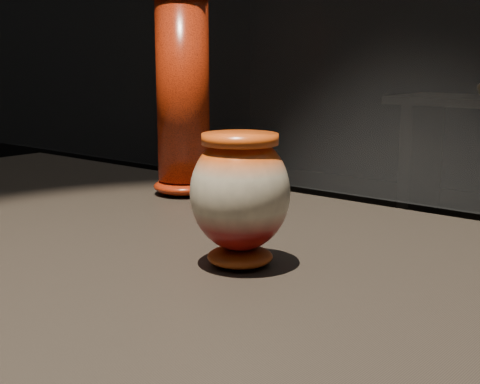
% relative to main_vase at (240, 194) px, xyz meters
% --- Properties ---
extents(main_vase, '(0.15, 0.15, 0.16)m').
position_rel_main_vase_xyz_m(main_vase, '(0.00, 0.00, 0.00)').
color(main_vase, maroon).
rests_on(main_vase, display_plinth).
extents(tall_vase, '(0.11, 0.11, 0.36)m').
position_rel_main_vase_xyz_m(tall_vase, '(-0.35, 0.26, 0.09)').
color(tall_vase, red).
rests_on(tall_vase, display_plinth).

